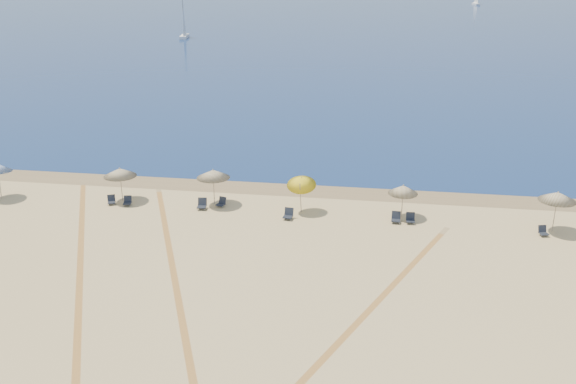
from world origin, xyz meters
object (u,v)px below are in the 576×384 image
Objects in this scene: chair_7 at (410,219)px; sailboat_1 at (184,26)px; umbrella_3 at (301,182)px; umbrella_4 at (403,189)px; chair_3 at (202,204)px; chair_8 at (543,231)px; umbrella_1 at (120,172)px; chair_6 at (396,218)px; umbrella_2 at (213,174)px; umbrella_5 at (558,196)px; chair_4 at (221,202)px; chair_5 at (288,214)px; chair_2 at (128,201)px; chair_1 at (111,200)px.

chair_7 is 94.23m from sailboat_1.
umbrella_3 reaches higher than umbrella_4.
umbrella_3 is 6.88m from chair_3.
chair_3 is 21.60m from chair_8.
sailboat_1 reaches higher than umbrella_1.
chair_6 is 1.05× the size of chair_7.
sailboat_1 is (-41.07, 84.78, 1.96)m from chair_7.
umbrella_5 is (21.66, -1.28, 0.13)m from umbrella_2.
chair_4 is 4.98m from chair_5.
umbrella_1 is at bearing 178.00° from umbrella_5.
sailboat_1 is (-34.00, 84.09, 0.10)m from umbrella_3.
umbrella_5 is at bearing -2.83° from umbrella_3.
chair_2 is at bearing 176.51° from chair_7.
umbrella_5 is (28.10, -0.98, 0.24)m from umbrella_1.
umbrella_5 is at bearing -25.05° from chair_1.
umbrella_3 is 6.53m from umbrella_4.
chair_4 is at bearing 178.29° from chair_6.
chair_5 is at bearing 2.89° from chair_4.
sailboat_1 is (-40.53, 83.97, 0.33)m from umbrella_4.
umbrella_1 is 19.62m from chair_7.
umbrella_3 is 3.95× the size of chair_2.
chair_4 is 12.54m from chair_7.
chair_1 is at bearing 176.52° from chair_7.
umbrella_5 is 21.21m from chair_4.
umbrella_3 is at bearing -4.80° from umbrella_2.
umbrella_2 reaches higher than chair_6.
umbrella_5 is 2.26m from chair_8.
chair_4 is 1.09× the size of chair_8.
umbrella_4 is at bearing -2.34° from chair_3.
chair_7 is (19.52, -0.90, -1.78)m from umbrella_1.
chair_6 is (11.60, -0.95, 0.02)m from chair_4.
chair_1 is at bearing 168.30° from chair_2.
chair_6 is 8.82m from chair_8.
chair_2 is at bearing 176.79° from chair_3.
chair_1 is 27.91m from chair_8.
chair_2 is 6.39m from chair_4.
chair_2 is (-18.32, -0.62, -1.64)m from umbrella_4.
chair_5 is at bearing -77.47° from sailboat_1.
umbrella_5 is 3.51× the size of chair_1.
umbrella_5 is 3.53× the size of chair_4.
umbrella_4 is at bearing 120.78° from chair_7.
umbrella_5 is at bearing -11.70° from chair_2.
sailboat_1 is at bearing 112.95° from chair_7.
sailboat_1 is at bearing 103.44° from chair_3.
chair_3 is at bearing -134.00° from chair_4.
chair_5 is (5.34, -1.70, -1.88)m from umbrella_2.
umbrella_5 is (9.12, -0.89, 0.39)m from umbrella_4.
chair_7 is at bearing -2.65° from umbrella_1.
umbrella_1 is at bearing -160.64° from chair_4.
umbrella_4 is (12.54, -0.39, -0.27)m from umbrella_2.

